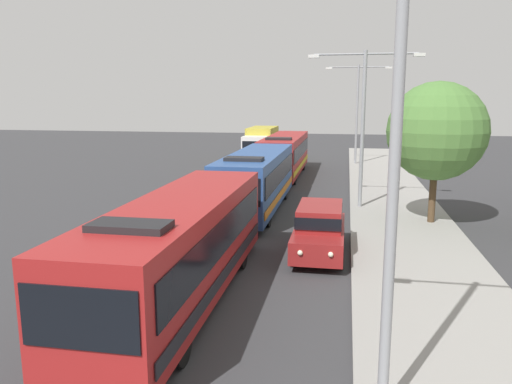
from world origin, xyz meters
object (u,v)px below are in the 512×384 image
object	(u,v)px
streetlamp_mid	(363,113)
roadside_tree	(437,131)
white_suv	(320,228)
bus_second_in_line	(257,179)
bus_middle	(285,154)
streetlamp_far	(357,104)
bus_lead	(181,245)
streetlamp_near	(397,121)
box_truck_oncoming	(261,143)

from	to	relation	value
streetlamp_mid	roadside_tree	xyz separation A→B (m)	(3.22, -2.86, -0.75)
white_suv	bus_second_in_line	bearing A→B (deg)	117.62
bus_second_in_line	bus_middle	size ratio (longest dim) A/B	0.93
bus_middle	white_suv	xyz separation A→B (m)	(3.70, -19.05, -0.66)
streetlamp_mid	streetlamp_far	world-z (taller)	streetlamp_far
streetlamp_mid	streetlamp_far	bearing A→B (deg)	90.00
bus_lead	bus_middle	size ratio (longest dim) A/B	0.94
bus_second_in_line	white_suv	size ratio (longest dim) A/B	2.24
bus_second_in_line	streetlamp_near	bearing A→B (deg)	-72.33
bus_middle	box_truck_oncoming	bearing A→B (deg)	111.11
white_suv	roadside_tree	world-z (taller)	roadside_tree
box_truck_oncoming	roadside_tree	bearing A→B (deg)	-61.76
bus_middle	streetlamp_mid	world-z (taller)	streetlamp_mid
bus_lead	box_truck_oncoming	bearing A→B (deg)	95.75
box_truck_oncoming	streetlamp_mid	bearing A→B (deg)	-65.77
bus_middle	bus_lead	bearing A→B (deg)	-90.00
bus_lead	bus_middle	world-z (taller)	same
bus_second_in_line	roadside_tree	size ratio (longest dim) A/B	1.71
roadside_tree	bus_second_in_line	bearing A→B (deg)	169.10
streetlamp_far	bus_lead	bearing A→B (deg)	-99.68
bus_middle	box_truck_oncoming	world-z (taller)	bus_middle
streetlamp_mid	white_suv	bearing A→B (deg)	-101.61
bus_lead	streetlamp_near	world-z (taller)	streetlamp_near
white_suv	streetlamp_near	world-z (taller)	streetlamp_near
bus_lead	streetlamp_far	size ratio (longest dim) A/B	1.32
streetlamp_near	roadside_tree	bearing A→B (deg)	78.10
bus_middle	streetlamp_far	xyz separation A→B (m)	(5.40, 7.37, 3.65)
bus_second_in_line	box_truck_oncoming	size ratio (longest dim) A/B	1.54
white_suv	streetlamp_far	distance (m)	26.83
bus_second_in_line	streetlamp_mid	distance (m)	6.51
bus_middle	roadside_tree	size ratio (longest dim) A/B	1.84
box_truck_oncoming	streetlamp_mid	size ratio (longest dim) A/B	0.89
streetlamp_near	roadside_tree	size ratio (longest dim) A/B	1.38
box_truck_oncoming	streetlamp_far	size ratio (longest dim) A/B	0.84
bus_second_in_line	white_suv	distance (m)	8.00
bus_second_in_line	streetlamp_near	world-z (taller)	streetlamp_near
box_truck_oncoming	streetlamp_near	size ratio (longest dim) A/B	0.80
box_truck_oncoming	white_suv	bearing A→B (deg)	-75.77
streetlamp_far	bus_second_in_line	bearing A→B (deg)	-105.58
streetlamp_near	streetlamp_mid	distance (m)	18.15
white_suv	streetlamp_far	bearing A→B (deg)	86.32
box_truck_oncoming	streetlamp_far	world-z (taller)	streetlamp_far
white_suv	streetlamp_mid	size ratio (longest dim) A/B	0.61
bus_middle	bus_second_in_line	bearing A→B (deg)	-90.00
bus_middle	streetlamp_near	bearing A→B (deg)	-79.43
bus_second_in_line	streetlamp_mid	world-z (taller)	streetlamp_mid
white_suv	bus_lead	bearing A→B (deg)	-125.34
white_suv	box_truck_oncoming	bearing A→B (deg)	104.23
white_suv	streetlamp_far	size ratio (longest dim) A/B	0.58
bus_middle	streetlamp_far	size ratio (longest dim) A/B	1.40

